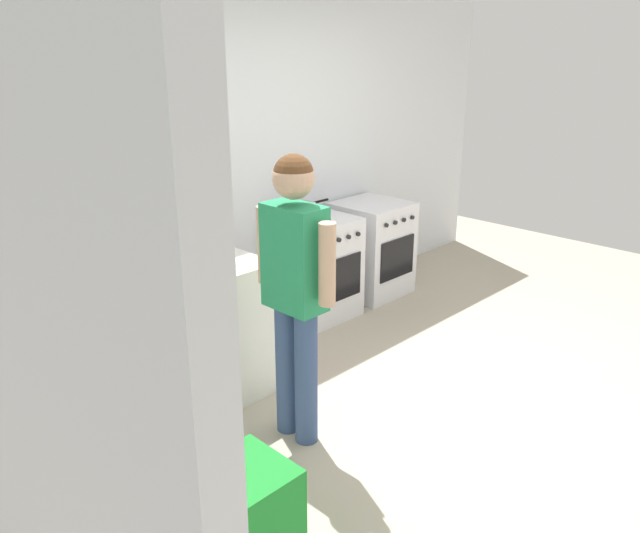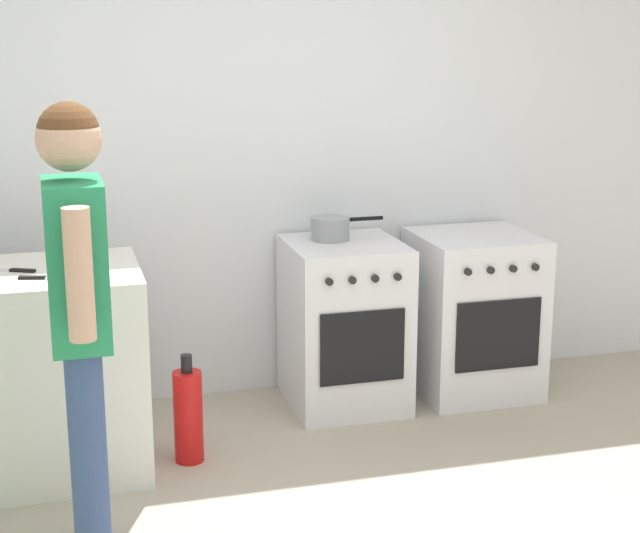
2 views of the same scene
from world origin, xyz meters
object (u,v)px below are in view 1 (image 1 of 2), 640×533
object	(u,v)px
oven_left	(316,267)
pot	(304,210)
knife_utility	(173,269)
knife_bread	(129,279)
oven_right	(371,248)
recycling_crate_upper	(230,509)
fire_extinguisher	(277,340)
knife_chef	(215,269)
person	(295,277)

from	to	relation	value
oven_left	pot	size ratio (longest dim) A/B	2.26
knife_utility	knife_bread	xyz separation A→B (m)	(-0.27, 0.04, -0.00)
oven_right	oven_left	bearing A→B (deg)	-180.00
oven_left	recycling_crate_upper	bearing A→B (deg)	-141.82
oven_right	knife_bread	distance (m)	2.63
oven_right	recycling_crate_upper	size ratio (longest dim) A/B	1.63
oven_left	fire_extinguisher	size ratio (longest dim) A/B	1.70
pot	knife_chef	xyz separation A→B (m)	(-1.36, -0.63, -0.00)
pot	oven_right	bearing A→B (deg)	-6.58
knife_utility	person	world-z (taller)	person
knife_bread	recycling_crate_upper	size ratio (longest dim) A/B	0.67
knife_chef	recycling_crate_upper	world-z (taller)	knife_chef
knife_bread	person	distance (m)	1.00
pot	fire_extinguisher	world-z (taller)	pot
oven_right	person	distance (m)	2.42
knife_utility	fire_extinguisher	size ratio (longest dim) A/B	0.48
oven_left	knife_utility	world-z (taller)	knife_utility
knife_bread	fire_extinguisher	bearing A→B (deg)	-8.67
fire_extinguisher	knife_chef	bearing A→B (deg)	-172.75
knife_utility	knife_bread	distance (m)	0.28
oven_right	knife_chef	size ratio (longest dim) A/B	2.76
knife_chef	knife_bread	bearing A→B (deg)	154.03
knife_utility	knife_chef	xyz separation A→B (m)	(0.18, -0.18, -0.00)
person	recycling_crate_upper	bearing A→B (deg)	-146.80
oven_right	knife_utility	distance (m)	2.37
knife_utility	fire_extinguisher	world-z (taller)	knife_utility
oven_right	knife_chef	distance (m)	2.24
oven_right	person	bearing A→B (deg)	-150.17
person	knife_utility	bearing A→B (deg)	107.69
fire_extinguisher	recycling_crate_upper	bearing A→B (deg)	-137.02
knife_bread	recycling_crate_upper	xyz separation A→B (m)	(-0.43, -1.47, -0.48)
knife_chef	pot	bearing A→B (deg)	24.99
oven_right	knife_chef	xyz separation A→B (m)	(-2.12, -0.55, 0.48)
knife_bread	knife_chef	bearing A→B (deg)	-25.97
pot	fire_extinguisher	size ratio (longest dim) A/B	0.75
pot	recycling_crate_upper	world-z (taller)	pot
knife_utility	knife_bread	bearing A→B (deg)	172.18
oven_left	person	distance (m)	1.86
oven_left	oven_right	world-z (taller)	same
oven_left	knife_utility	size ratio (longest dim) A/B	3.57
person	fire_extinguisher	world-z (taller)	person
oven_right	recycling_crate_upper	world-z (taller)	oven_right
fire_extinguisher	knife_utility	bearing A→B (deg)	171.01
pot	person	xyz separation A→B (m)	(-1.28, -1.26, 0.09)
pot	recycling_crate_upper	size ratio (longest dim) A/B	0.72
knife_chef	knife_utility	bearing A→B (deg)	134.07
oven_left	fire_extinguisher	bearing A→B (deg)	-151.22
knife_bread	person	bearing A→B (deg)	-57.78
person	recycling_crate_upper	size ratio (longest dim) A/B	3.19
knife_utility	recycling_crate_upper	world-z (taller)	knife_utility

